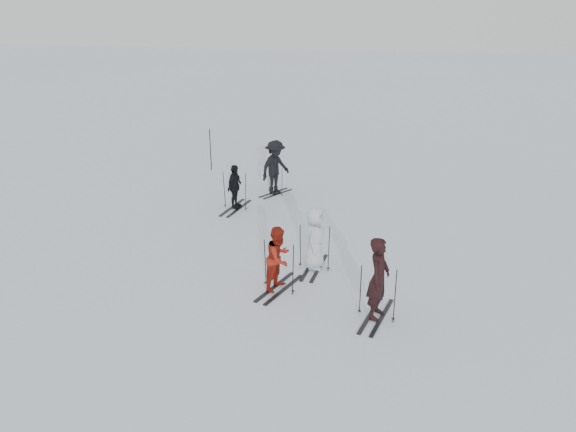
# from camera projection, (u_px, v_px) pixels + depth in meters

# --- Properties ---
(ground) EXTENTS (120.00, 120.00, 0.00)m
(ground) POSITION_uv_depth(u_px,v_px,m) (282.00, 262.00, 15.78)
(ground) COLOR silver
(ground) RESTS_ON ground
(skier_near_dark) EXTENTS (0.64, 0.82, 1.98)m
(skier_near_dark) POSITION_uv_depth(u_px,v_px,m) (378.00, 279.00, 12.76)
(skier_near_dark) COLOR black
(skier_near_dark) RESTS_ON ground
(skier_red) EXTENTS (0.89, 0.99, 1.68)m
(skier_red) POSITION_uv_depth(u_px,v_px,m) (279.00, 259.00, 14.05)
(skier_red) COLOR maroon
(skier_red) RESTS_ON ground
(skier_grey) EXTENTS (0.65, 0.91, 1.74)m
(skier_grey) POSITION_uv_depth(u_px,v_px,m) (315.00, 239.00, 15.12)
(skier_grey) COLOR silver
(skier_grey) RESTS_ON ground
(skier_uphill_left) EXTENTS (0.55, 0.96, 1.55)m
(skier_uphill_left) POSITION_uv_depth(u_px,v_px,m) (235.00, 187.00, 19.38)
(skier_uphill_left) COLOR black
(skier_uphill_left) RESTS_ON ground
(skier_uphill_far) EXTENTS (1.34, 1.50, 2.01)m
(skier_uphill_far) POSITION_uv_depth(u_px,v_px,m) (275.00, 168.00, 20.71)
(skier_uphill_far) COLOR black
(skier_uphill_far) RESTS_ON ground
(skis_near_dark) EXTENTS (2.01, 1.39, 1.33)m
(skis_near_dark) POSITION_uv_depth(u_px,v_px,m) (378.00, 292.00, 12.88)
(skis_near_dark) COLOR black
(skis_near_dark) RESTS_ON ground
(skis_red) EXTENTS (2.08, 1.58, 1.35)m
(skis_red) POSITION_uv_depth(u_px,v_px,m) (279.00, 265.00, 14.12)
(skis_red) COLOR black
(skis_red) RESTS_ON ground
(skis_grey) EXTENTS (1.89, 1.15, 1.30)m
(skis_grey) POSITION_uv_depth(u_px,v_px,m) (314.00, 246.00, 15.20)
(skis_grey) COLOR black
(skis_grey) RESTS_ON ground
(skis_uphill_left) EXTENTS (2.01, 1.33, 1.35)m
(skis_uphill_left) POSITION_uv_depth(u_px,v_px,m) (235.00, 190.00, 19.42)
(skis_uphill_left) COLOR black
(skis_uphill_left) RESTS_ON ground
(skis_uphill_far) EXTENTS (1.73, 1.53, 1.12)m
(skis_uphill_far) POSITION_uv_depth(u_px,v_px,m) (275.00, 179.00, 20.88)
(skis_uphill_far) COLOR black
(skis_uphill_far) RESTS_ON ground
(piste_marker) EXTENTS (0.04, 0.04, 1.78)m
(piste_marker) POSITION_uv_depth(u_px,v_px,m) (210.00, 150.00, 23.51)
(piste_marker) COLOR black
(piste_marker) RESTS_ON ground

